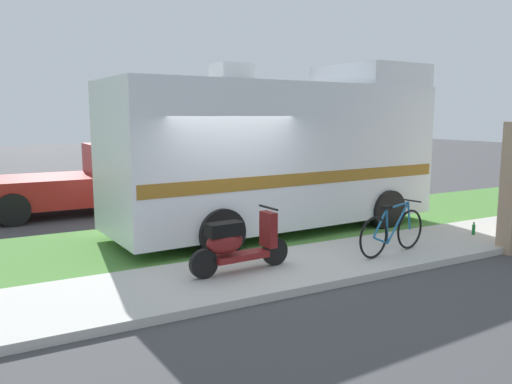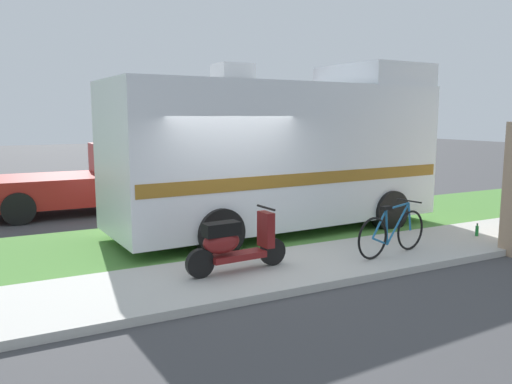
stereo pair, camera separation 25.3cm
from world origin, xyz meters
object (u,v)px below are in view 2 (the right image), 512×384
at_px(scooter, 234,243).
at_px(pickup_truck_near, 110,175).
at_px(motorhome_rv, 282,152).
at_px(bottle_green, 477,231).
at_px(bicycle, 392,232).

relative_size(scooter, pickup_truck_near, 0.30).
bearing_deg(motorhome_rv, scooter, -133.01).
xyz_separation_m(scooter, bottle_green, (5.32, -0.11, -0.35)).
relative_size(bicycle, bottle_green, 6.71).
xyz_separation_m(bicycle, bottle_green, (2.47, 0.25, -0.29)).
bearing_deg(bottle_green, scooter, 178.86).
bearing_deg(scooter, bottle_green, -1.14).
xyz_separation_m(motorhome_rv, bicycle, (0.56, -2.81, -1.22)).
xyz_separation_m(scooter, bicycle, (2.85, -0.36, -0.06)).
bearing_deg(pickup_truck_near, bottle_green, -50.82).
bearing_deg(bicycle, motorhome_rv, 101.29).
bearing_deg(scooter, bicycle, -7.18).
relative_size(motorhome_rv, pickup_truck_near, 1.27).
height_order(pickup_truck_near, bottle_green, pickup_truck_near).
height_order(scooter, bottle_green, scooter).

